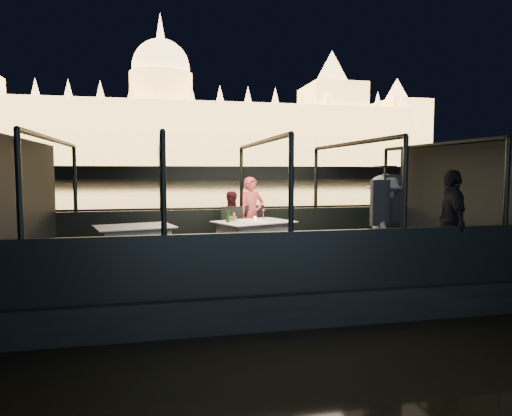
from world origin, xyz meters
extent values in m
plane|color=black|center=(0.00, 80.00, 0.00)|extent=(500.00, 500.00, 0.00)
cube|color=black|center=(0.00, 0.00, 0.00)|extent=(8.60, 4.40, 1.00)
cube|color=black|center=(0.00, 0.00, 0.48)|extent=(8.00, 4.00, 0.04)
cube|color=black|center=(0.00, 2.00, 0.95)|extent=(8.00, 0.08, 0.90)
cube|color=black|center=(0.00, -2.00, 0.95)|extent=(8.00, 0.08, 0.90)
cube|color=#423D33|center=(0.00, 210.00, 1.00)|extent=(400.00, 140.00, 6.00)
cube|color=silver|center=(0.00, 0.62, 0.89)|extent=(1.74, 1.52, 0.77)
cube|color=silver|center=(-2.32, 0.51, 0.89)|extent=(1.61, 1.33, 0.75)
cube|color=black|center=(-0.32, 1.14, 0.95)|extent=(0.50, 0.50, 1.00)
cube|color=black|center=(0.22, 1.38, 0.95)|extent=(0.57, 0.57, 1.00)
imported|color=#E65357|center=(0.16, 1.62, 1.25)|extent=(0.69, 0.56, 1.64)
imported|color=#3A1019|center=(-0.27, 1.54, 1.25)|extent=(0.73, 0.62, 1.33)
imported|color=silver|center=(1.83, -1.35, 1.35)|extent=(0.99, 1.27, 1.73)
imported|color=black|center=(2.93, -1.55, 1.35)|extent=(0.76, 1.15, 1.80)
cylinder|color=#143613|center=(-0.54, 0.53, 1.42)|extent=(0.07, 0.07, 0.31)
cylinder|color=brown|center=(-0.41, 0.86, 1.31)|extent=(0.21, 0.21, 0.08)
cylinder|color=#F19F3C|center=(0.06, 0.76, 1.31)|extent=(0.07, 0.07, 0.08)
cylinder|color=white|center=(0.39, 0.66, 1.27)|extent=(0.27, 0.27, 0.01)
cylinder|color=white|center=(-0.29, 0.91, 1.27)|extent=(0.27, 0.27, 0.01)
camera|label=1|loc=(-1.87, -8.30, 2.26)|focal=32.00mm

